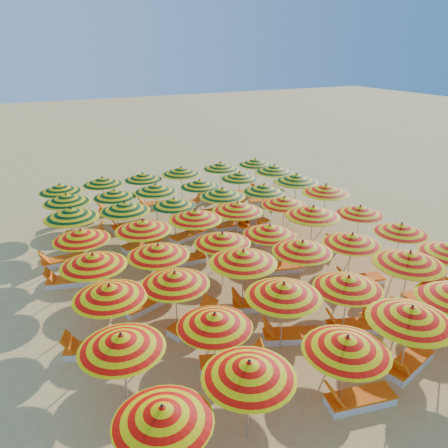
{
  "coord_description": "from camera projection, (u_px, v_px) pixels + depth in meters",
  "views": [
    {
      "loc": [
        -7.01,
        -13.65,
        8.13
      ],
      "look_at": [
        0.0,
        0.5,
        1.6
      ],
      "focal_mm": 35.0,
      "sensor_mm": 36.0,
      "label": 1
    }
  ],
  "objects": [
    {
      "name": "umbrella_33",
      "position": [
        222.0,
        192.0,
        19.64
      ],
      "size": [
        2.58,
        2.58,
        2.21
      ],
      "color": "silver",
      "rests_on": "ground"
    },
    {
      "name": "umbrella_1",
      "position": [
        249.0,
        369.0,
        9.04
      ],
      "size": [
        2.63,
        2.63,
        2.14
      ],
      "color": "silver",
      "rests_on": "ground"
    },
    {
      "name": "umbrella_34",
      "position": [
        264.0,
        188.0,
        20.45
      ],
      "size": [
        2.45,
        2.45,
        2.13
      ],
      "color": "silver",
      "rests_on": "ground"
    },
    {
      "name": "lounger_30",
      "position": [
        115.0,
        210.0,
        22.64
      ],
      "size": [
        1.83,
        1.06,
        0.69
      ],
      "rotation": [
        0.0,
        0.0,
        2.85
      ],
      "color": "white",
      "rests_on": "ground"
    },
    {
      "name": "lounger_27",
      "position": [
        231.0,
        207.0,
        22.99
      ],
      "size": [
        1.82,
        0.93,
        0.69
      ],
      "rotation": [
        0.0,
        0.0,
        0.21
      ],
      "color": "white",
      "rests_on": "ground"
    },
    {
      "name": "umbrella_46",
      "position": [
        221.0,
        166.0,
        24.18
      ],
      "size": [
        2.1,
        2.1,
        2.13
      ],
      "color": "silver",
      "rests_on": "ground"
    },
    {
      "name": "umbrella_20",
      "position": [
        222.0,
        238.0,
        15.19
      ],
      "size": [
        2.45,
        2.45,
        2.13
      ],
      "color": "silver",
      "rests_on": "ground"
    },
    {
      "name": "lounger_2",
      "position": [
        408.0,
        364.0,
        11.75
      ],
      "size": [
        1.82,
        1.02,
        0.69
      ],
      "rotation": [
        0.0,
        0.0,
        3.41
      ],
      "color": "white",
      "rests_on": "ground"
    },
    {
      "name": "lounger_6",
      "position": [
        353.0,
        326.0,
        13.32
      ],
      "size": [
        1.83,
        1.15,
        0.69
      ],
      "rotation": [
        0.0,
        0.0,
        2.79
      ],
      "color": "white",
      "rests_on": "ground"
    },
    {
      "name": "umbrella_42",
      "position": [
        60.0,
        188.0,
        20.58
      ],
      "size": [
        2.25,
        2.25,
        2.08
      ],
      "color": "silver",
      "rests_on": "ground"
    },
    {
      "name": "umbrella_40",
      "position": [
        240.0,
        175.0,
        22.57
      ],
      "size": [
        2.34,
        2.34,
        2.08
      ],
      "color": "silver",
      "rests_on": "ground"
    },
    {
      "name": "lounger_23",
      "position": [
        253.0,
        224.0,
        20.83
      ],
      "size": [
        1.8,
        0.84,
        0.69
      ],
      "rotation": [
        0.0,
        0.0,
        3.3
      ],
      "color": "white",
      "rests_on": "ground"
    },
    {
      "name": "lounger_16",
      "position": [
        70.0,
        281.0,
        15.88
      ],
      "size": [
        1.82,
        0.99,
        0.69
      ],
      "rotation": [
        0.0,
        0.0,
        2.9
      ],
      "color": "white",
      "rests_on": "ground"
    },
    {
      "name": "umbrella_38",
      "position": [
        155.0,
        188.0,
        20.35
      ],
      "size": [
        2.52,
        2.52,
        2.17
      ],
      "color": "silver",
      "rests_on": "ground"
    },
    {
      "name": "lounger_28",
      "position": [
        265.0,
        201.0,
        23.86
      ],
      "size": [
        1.83,
        1.15,
        0.69
      ],
      "rotation": [
        0.0,
        0.0,
        -0.36
      ],
      "color": "white",
      "rests_on": "ground"
    },
    {
      "name": "umbrella_30",
      "position": [
        71.0,
        213.0,
        17.07
      ],
      "size": [
        2.33,
        2.33,
        2.28
      ],
      "color": "silver",
      "rests_on": "ground"
    },
    {
      "name": "umbrella_39",
      "position": [
        200.0,
        183.0,
        21.37
      ],
      "size": [
        2.33,
        2.33,
        2.06
      ],
      "color": "silver",
      "rests_on": "ground"
    },
    {
      "name": "lounger_15",
      "position": [
        323.0,
        253.0,
        17.99
      ],
      "size": [
        1.82,
        1.23,
        0.69
      ],
      "rotation": [
        0.0,
        0.0,
        0.42
      ],
      "color": "white",
      "rests_on": "ground"
    },
    {
      "name": "umbrella_44",
      "position": [
        143.0,
        176.0,
        22.46
      ],
      "size": [
        2.33,
        2.33,
        2.06
      ],
      "color": "silver",
      "rests_on": "ground"
    },
    {
      "name": "umbrella_9",
      "position": [
        348.0,
        282.0,
        12.38
      ],
      "size": [
        2.46,
        2.46,
        2.12
      ],
      "color": "silver",
      "rests_on": "ground"
    },
    {
      "name": "umbrella_17",
      "position": [
        401.0,
        228.0,
        16.09
      ],
      "size": [
        2.56,
        2.56,
        2.08
      ],
      "color": "silver",
      "rests_on": "ground"
    },
    {
      "name": "umbrella_21",
      "position": [
        270.0,
        230.0,
        15.96
      ],
      "size": [
        1.98,
        1.98,
        2.09
      ],
      "color": "silver",
      "rests_on": "ground"
    },
    {
      "name": "umbrella_16",
      "position": [
        352.0,
        239.0,
        15.13
      ],
      "size": [
        2.43,
        2.43,
        2.13
      ],
      "color": "silver",
      "rests_on": "ground"
    },
    {
      "name": "lounger_18",
      "position": [
        271.0,
        239.0,
        19.25
      ],
      "size": [
        1.82,
        1.02,
        0.69
      ],
      "rotation": [
        0.0,
        0.0,
        2.87
      ],
      "color": "white",
      "rests_on": "ground"
    },
    {
      "name": "umbrella_6",
      "position": [
        121.0,
        342.0,
        9.89
      ],
      "size": [
        2.32,
        2.32,
        2.13
      ],
      "color": "silver",
      "rests_on": "ground"
    },
    {
      "name": "lounger_5",
      "position": [
        290.0,
        335.0,
        12.91
      ],
      "size": [
        1.82,
        1.21,
        0.69
      ],
      "rotation": [
        0.0,
        0.0,
        2.74
      ],
      "color": "white",
      "rests_on": "ground"
    },
    {
      "name": "lounger_20",
      "position": [
        143.0,
        244.0,
        18.77
      ],
      "size": [
        1.82,
        0.93,
        0.69
      ],
      "rotation": [
        0.0,
        0.0,
        0.21
      ],
      "color": "white",
      "rests_on": "ground"
    },
    {
      "name": "lounger_31",
      "position": [
        154.0,
        205.0,
        23.41
      ],
      "size": [
        1.81,
        0.89,
        0.69
      ],
      "rotation": [
        0.0,
        0.0,
        2.96
      ],
      "color": "white",
      "rests_on": "ground"
    },
    {
      "name": "lounger_32",
      "position": [
        194.0,
        202.0,
        23.74
      ],
      "size": [
        1.82,
        1.18,
        0.69
      ],
      "rotation": [
        0.0,
        0.0,
        0.38
      ],
      "color": "white",
      "rests_on": "ground"
    },
    {
      "name": "lounger_17",
      "position": [
        185.0,
        260.0,
        17.43
      ],
      "size": [
        1.78,
        0.74,
        0.69
      ],
      "rotation": [
        0.0,
        0.0,
        -0.09
      ],
      "color": "white",
      "rests_on": "ground"
    },
    {
      "name": "lounger_10",
      "position": [
        194.0,
        322.0,
        13.54
      ],
      "size": [
        1.82,
        1.18,
        0.69
      ],
      "rotation": [
        0.0,
        0.0,
        0.38
      ],
      "color": "white",
      "rests_on": "ground"
    },
    {
      "name": "lounger_26",
      "position": [
        211.0,
        212.0,
        22.32
      ],
      "size": [
        1.77,
        0.71,
        0.69
      ],
      "rotation": [
        0.0,
        0.0,
        -0.07
      ],
      "color": "white",
      "rests_on": "ground"
    },
    {
      "name": "umbrella_36",
      "position": [
        67.0,
        198.0,
        18.97
      ],
      "size": [
        2.18,
        2.18,
        2.18
      ],
      "color": "silver",
      "rests_on": "ground"
    },
    {
      "name": "umbrella_47",
      "position": [
        256.0,
        162.0,
        25.09
      ],
      "size": [
        2.47,
        2.47,
        2.11
      ],
      "color": "silver",
      "rests_on": "ground"
    },
    {
      "name": "lounger_25",
      "position": [
        129.0,
        226.0,
        20.66
      ],
      "size": [
        1.77,
        0.71,
        0.69
      ],
      "rotation": [
        0.0,
        0.0,
        3.22
      ],
      "color": "white",
      "rests_on": "ground"
    },
    {
      "name": "lounger_1",
      "position": [
        358.0,
        399.0,
        10.58
      ],
      "size": [
        1.81,
        0.91,
        0.69
      ],
      "rotation": [
        0.0,
        0.0,
        2.95
      ],
      "color": "white",
      "rests_on": "ground"
    },
    {
      "name": "umbrella_37",
      "position": [
        114.0,
        193.0,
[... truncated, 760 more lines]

